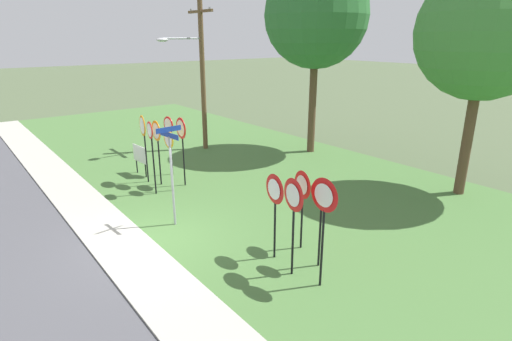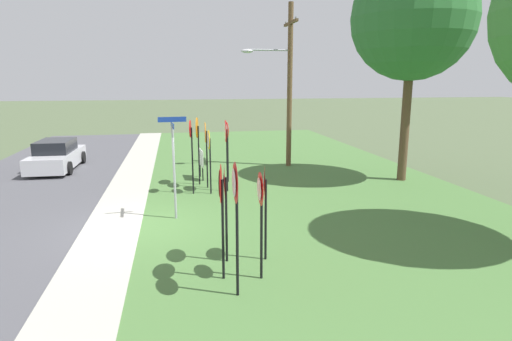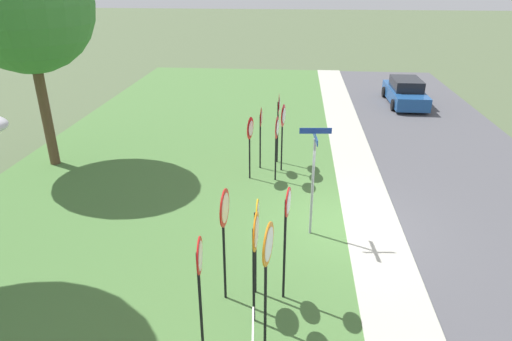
{
  "view_description": "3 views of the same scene",
  "coord_description": "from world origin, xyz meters",
  "views": [
    {
      "loc": [
        9.86,
        -4.02,
        5.54
      ],
      "look_at": [
        0.78,
        3.11,
        1.71
      ],
      "focal_mm": 28.28,
      "sensor_mm": 36.0,
      "label": 1
    },
    {
      "loc": [
        11.95,
        1.07,
        4.16
      ],
      "look_at": [
        0.9,
        3.19,
        1.74
      ],
      "focal_mm": 29.77,
      "sensor_mm": 36.0,
      "label": 2
    },
    {
      "loc": [
        -11.4,
        1.54,
        6.71
      ],
      "look_at": [
        0.86,
        2.64,
        1.24
      ],
      "focal_mm": 31.54,
      "sensor_mm": 36.0,
      "label": 3
    }
  ],
  "objects": [
    {
      "name": "ground_plane",
      "position": [
        0.0,
        0.0,
        0.0
      ],
      "size": [
        160.0,
        160.0,
        0.0
      ],
      "primitive_type": "plane",
      "color": "#4C5B3D"
    },
    {
      "name": "sidewalk_strip",
      "position": [
        0.0,
        -0.8,
        0.03
      ],
      "size": [
        44.0,
        1.6,
        0.06
      ],
      "primitive_type": "cube",
      "color": "#ADAA9E",
      "rests_on": "ground_plane"
    },
    {
      "name": "grass_median",
      "position": [
        0.0,
        6.0,
        0.02
      ],
      "size": [
        44.0,
        12.0,
        0.04
      ],
      "primitive_type": "cube",
      "color": "#477038",
      "rests_on": "ground_plane"
    },
    {
      "name": "stop_sign_near_left",
      "position": [
        -3.34,
        1.62,
        1.96
      ],
      "size": [
        0.62,
        0.12,
        2.71
      ],
      "rotation": [
        0.0,
        0.0,
        -0.14
      ],
      "color": "black",
      "rests_on": "grass_median"
    },
    {
      "name": "stop_sign_near_right",
      "position": [
        -4.13,
        2.2,
        1.9
      ],
      "size": [
        0.77,
        0.1,
        2.54
      ],
      "rotation": [
        0.0,
        0.0,
        -0.04
      ],
      "color": "black",
      "rests_on": "grass_median"
    },
    {
      "name": "stop_sign_far_left",
      "position": [
        -3.47,
        2.9,
        2.0
      ],
      "size": [
        0.8,
        0.11,
        2.67
      ],
      "rotation": [
        0.0,
        0.0,
        -0.06
      ],
      "color": "black",
      "rests_on": "grass_median"
    },
    {
      "name": "stop_sign_far_center",
      "position": [
        -3.23,
        2.25,
        1.73
      ],
      "size": [
        0.69,
        0.09,
        2.34
      ],
      "rotation": [
        0.0,
        0.0,
        0.01
      ],
      "color": "black",
      "rests_on": "grass_median"
    },
    {
      "name": "stop_sign_far_right",
      "position": [
        -4.73,
        1.93,
        2.01
      ],
      "size": [
        0.79,
        0.15,
        2.68
      ],
      "rotation": [
        0.0,
        0.0,
        -0.16
      ],
      "color": "black",
      "rests_on": "grass_median"
    },
    {
      "name": "stop_sign_center_tall",
      "position": [
        -4.96,
        3.12,
        1.82
      ],
      "size": [
        0.68,
        0.11,
        2.47
      ],
      "rotation": [
        0.0,
        0.0,
        0.09
      ],
      "color": "black",
      "rests_on": "grass_median"
    },
    {
      "name": "yield_sign_near_left",
      "position": [
        2.81,
        2.1,
        1.76
      ],
      "size": [
        0.77,
        0.13,
        2.31
      ],
      "rotation": [
        0.0,
        0.0,
        -0.12
      ],
      "color": "black",
      "rests_on": "grass_median"
    },
    {
      "name": "yield_sign_near_right",
      "position": [
        4.43,
        2.12,
        2.04
      ],
      "size": [
        0.78,
        0.1,
        2.65
      ],
      "rotation": [
        0.0,
        0.0,
        -0.01
      ],
      "color": "black",
      "rests_on": "grass_median"
    },
    {
      "name": "yield_sign_far_left",
      "position": [
        3.67,
        1.93,
        1.89
      ],
      "size": [
        0.79,
        0.16,
        2.47
      ],
      "rotation": [
        0.0,
        0.0,
        -0.17
      ],
      "color": "black",
      "rests_on": "grass_median"
    },
    {
      "name": "yield_sign_far_right",
      "position": [
        2.87,
        3.0,
        1.69
      ],
      "size": [
        0.75,
        0.18,
        2.23
      ],
      "rotation": [
        0.0,
        0.0,
        -0.2
      ],
      "color": "black",
      "rests_on": "grass_median"
    },
    {
      "name": "yield_sign_center",
      "position": [
        3.8,
        2.71,
        1.75
      ],
      "size": [
        0.69,
        0.1,
        2.3
      ],
      "rotation": [
        0.0,
        0.0,
        -0.02
      ],
      "color": "black",
      "rests_on": "grass_median"
    },
    {
      "name": "street_name_post",
      "position": [
        -0.58,
        1.0,
        1.86
      ],
      "size": [
        0.96,
        0.81,
        3.07
      ],
      "rotation": [
        0.0,
        0.0,
        0.09
      ],
      "color": "#9EA0A8",
      "rests_on": "grass_median"
    },
    {
      "name": "utility_pole",
      "position": [
        -7.73,
        6.27,
        4.16
      ],
      "size": [
        2.1,
        2.43,
        7.56
      ],
      "color": "brown",
      "rests_on": "grass_median"
    },
    {
      "name": "notice_board",
      "position": [
        -5.71,
        2.1,
        0.87
      ],
      "size": [
        1.1,
        0.12,
        1.25
      ],
      "rotation": [
        0.0,
        0.0,
        0.08
      ],
      "color": "black",
      "rests_on": "grass_median"
    },
    {
      "name": "oak_tree_left",
      "position": [
        -3.93,
        10.33,
        6.47
      ],
      "size": [
        4.8,
        4.8,
        8.86
      ],
      "color": "brown",
      "rests_on": "grass_median"
    },
    {
      "name": "oak_tree_right",
      "position": [
        3.54,
        10.52,
        5.68
      ],
      "size": [
        4.48,
        4.48,
        7.9
      ],
      "color": "brown",
      "rests_on": "grass_median"
    }
  ]
}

